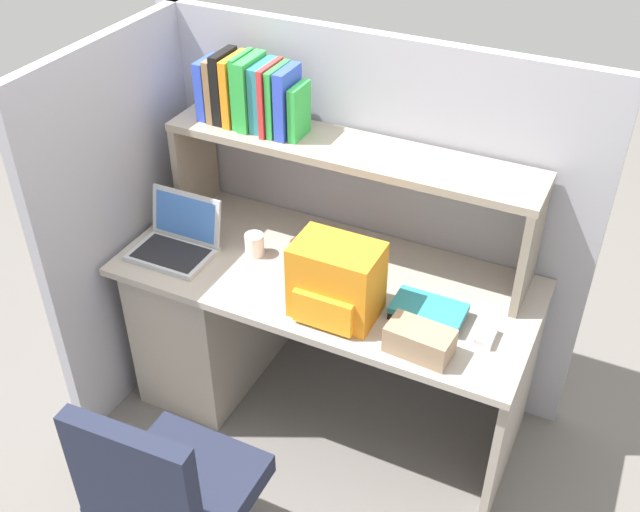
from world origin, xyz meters
TOP-DOWN VIEW (x-y plane):
  - ground_plane at (0.00, 0.00)m, footprint 8.00×8.00m
  - desk at (-0.39, 0.00)m, footprint 1.60×0.70m
  - cubicle_partition_rear at (0.00, 0.38)m, footprint 1.84×0.05m
  - cubicle_partition_left at (-0.85, -0.05)m, footprint 0.05×1.06m
  - overhead_hutch at (0.00, 0.20)m, footprint 1.44×0.28m
  - reference_books_on_shelf at (-0.41, 0.20)m, footprint 0.43×0.18m
  - laptop at (-0.60, -0.11)m, footprint 0.31×0.26m
  - backpack at (0.13, -0.19)m, footprint 0.30×0.23m
  - computer_mouse at (0.65, -0.09)m, footprint 0.06×0.10m
  - paper_cup at (-0.31, -0.00)m, footprint 0.08×0.08m
  - tissue_box at (0.46, -0.25)m, footprint 0.23×0.14m
  - snack_canister at (-0.09, -0.01)m, footprint 0.10×0.10m
  - desk_book_stack at (0.43, -0.06)m, footprint 0.26×0.17m

SIDE VIEW (x-z plane):
  - ground_plane at x=0.00m, z-range 0.00..0.00m
  - desk at x=-0.39m, z-range 0.04..0.77m
  - computer_mouse at x=0.65m, z-range 0.73..0.76m
  - desk_book_stack at x=0.43m, z-range 0.73..0.78m
  - cubicle_partition_rear at x=0.00m, z-range 0.00..1.55m
  - cubicle_partition_left at x=-0.85m, z-range 0.00..1.55m
  - paper_cup at x=-0.31m, z-range 0.73..0.82m
  - tissue_box at x=0.46m, z-range 0.73..0.83m
  - laptop at x=-0.60m, z-range 0.67..0.89m
  - snack_canister at x=-0.09m, z-range 0.73..0.85m
  - backpack at x=0.13m, z-range 0.73..1.01m
  - overhead_hutch at x=0.00m, z-range 0.86..1.31m
  - reference_books_on_shelf at x=-0.41m, z-range 1.17..1.45m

